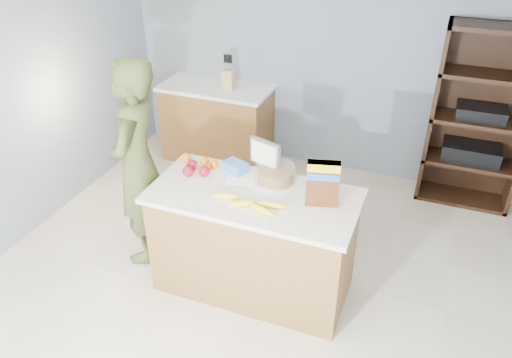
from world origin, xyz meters
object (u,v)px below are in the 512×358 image
(shelving_unit, at_px, (478,121))
(person, at_px, (137,165))
(counter_peninsula, at_px, (254,245))
(cereal_box, at_px, (323,180))
(tv, at_px, (265,155))

(shelving_unit, distance_m, person, 3.27)
(counter_peninsula, xyz_separation_m, cereal_box, (0.50, 0.05, 0.68))
(counter_peninsula, relative_size, shelving_unit, 0.87)
(counter_peninsula, bearing_deg, cereal_box, 5.77)
(counter_peninsula, relative_size, cereal_box, 4.55)
(shelving_unit, distance_m, tv, 2.35)
(shelving_unit, distance_m, cereal_box, 2.27)
(shelving_unit, bearing_deg, tv, -132.34)
(counter_peninsula, distance_m, person, 1.16)
(shelving_unit, xyz_separation_m, person, (-2.60, -1.98, 0.03))
(shelving_unit, bearing_deg, cereal_box, -117.74)
(person, xyz_separation_m, cereal_box, (1.55, -0.02, 0.20))
(tv, xyz_separation_m, cereal_box, (0.53, -0.27, 0.04))
(counter_peninsula, height_order, shelving_unit, shelving_unit)
(counter_peninsula, relative_size, tv, 5.53)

